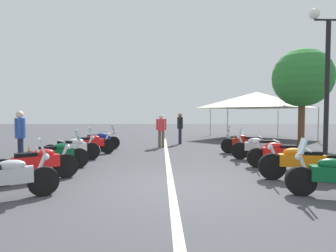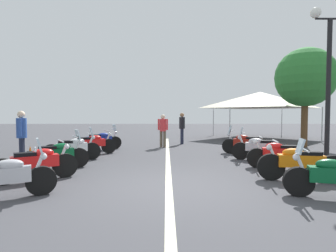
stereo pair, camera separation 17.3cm
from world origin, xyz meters
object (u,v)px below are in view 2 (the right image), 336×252
(motorcycle_left_row_2, at_px, (57,155))
(street_lamp_twin_globe, at_px, (329,59))
(motorcycle_left_row_0, at_px, (1,177))
(motorcycle_left_row_5, at_px, (100,140))
(motorcycle_right_row_2, at_px, (280,154))
(event_tent, at_px, (260,100))
(motorcycle_right_row_3, at_px, (260,148))
(traffic_cone_2, at_px, (287,152))
(bystander_1, at_px, (182,126))
(bystander_0, at_px, (22,133))
(motorcycle_left_row_4, at_px, (91,144))
(motorcycle_left_row_3, at_px, (73,148))
(motorcycle_right_row_4, at_px, (246,143))
(traffic_cone_1, at_px, (30,155))
(bystander_2, at_px, (163,128))
(roadside_tree_0, at_px, (305,78))
(motorcycle_right_row_1, at_px, (300,163))
(motorcycle_left_row_1, at_px, (36,163))

(motorcycle_left_row_2, xyz_separation_m, street_lamp_twin_globe, (0.19, -8.31, 2.90))
(motorcycle_left_row_0, distance_m, motorcycle_left_row_5, 7.33)
(motorcycle_right_row_2, bearing_deg, event_tent, -94.60)
(motorcycle_right_row_3, relative_size, traffic_cone_2, 3.22)
(motorcycle_right_row_2, bearing_deg, traffic_cone_2, -110.05)
(street_lamp_twin_globe, height_order, bystander_1, street_lamp_twin_globe)
(motorcycle_right_row_2, xyz_separation_m, street_lamp_twin_globe, (0.07, -1.49, 2.91))
(motorcycle_right_row_3, height_order, bystander_0, bystander_0)
(motorcycle_left_row_4, height_order, street_lamp_twin_globe, street_lamp_twin_globe)
(street_lamp_twin_globe, bearing_deg, motorcycle_left_row_3, 80.91)
(motorcycle_left_row_0, distance_m, bystander_1, 10.53)
(motorcycle_left_row_0, distance_m, event_tent, 16.25)
(motorcycle_left_row_5, distance_m, bystander_0, 4.04)
(motorcycle_right_row_4, height_order, traffic_cone_1, motorcycle_right_row_4)
(bystander_2, relative_size, roadside_tree_0, 0.33)
(motorcycle_left_row_4, bearing_deg, motorcycle_left_row_2, -124.06)
(motorcycle_right_row_3, relative_size, street_lamp_twin_globe, 0.40)
(motorcycle_right_row_2, height_order, traffic_cone_2, motorcycle_right_row_2)
(motorcycle_left_row_5, height_order, motorcycle_right_row_4, motorcycle_right_row_4)
(motorcycle_left_row_5, bearing_deg, motorcycle_right_row_1, -69.80)
(motorcycle_left_row_1, height_order, traffic_cone_2, motorcycle_left_row_1)
(motorcycle_left_row_2, distance_m, motorcycle_left_row_4, 2.96)
(street_lamp_twin_globe, bearing_deg, motorcycle_left_row_5, 62.00)
(motorcycle_right_row_4, distance_m, roadside_tree_0, 5.36)
(motorcycle_left_row_0, height_order, motorcycle_left_row_3, motorcycle_left_row_3)
(motorcycle_right_row_1, bearing_deg, bystander_1, -62.60)
(motorcycle_left_row_4, xyz_separation_m, motorcycle_right_row_3, (-1.44, -6.51, 0.01))
(motorcycle_left_row_1, distance_m, traffic_cone_1, 2.68)
(motorcycle_left_row_4, xyz_separation_m, street_lamp_twin_globe, (-2.77, -8.11, 2.91))
(motorcycle_right_row_2, bearing_deg, motorcycle_left_row_0, 35.24)
(street_lamp_twin_globe, relative_size, roadside_tree_0, 0.98)
(motorcycle_left_row_0, bearing_deg, motorcycle_left_row_2, 64.55)
(motorcycle_left_row_4, bearing_deg, bystander_0, -160.02)
(motorcycle_left_row_0, distance_m, motorcycle_right_row_1, 6.72)
(motorcycle_right_row_1, height_order, roadside_tree_0, roadside_tree_0)
(motorcycle_left_row_2, distance_m, traffic_cone_2, 7.88)
(motorcycle_left_row_2, height_order, bystander_1, bystander_1)
(motorcycle_right_row_1, xyz_separation_m, traffic_cone_1, (2.41, 7.95, -0.18))
(motorcycle_left_row_4, height_order, bystander_1, bystander_1)
(motorcycle_left_row_2, distance_m, motorcycle_right_row_1, 6.81)
(motorcycle_left_row_0, bearing_deg, bystander_0, 86.21)
(motorcycle_right_row_2, height_order, motorcycle_right_row_3, motorcycle_right_row_3)
(bystander_1, height_order, event_tent, event_tent)
(motorcycle_right_row_2, xyz_separation_m, motorcycle_right_row_3, (1.40, 0.10, 0.02))
(motorcycle_right_row_2, distance_m, bystander_1, 7.24)
(motorcycle_left_row_4, bearing_deg, motorcycle_left_row_1, -122.23)
(motorcycle_left_row_4, distance_m, motorcycle_right_row_1, 7.81)
(motorcycle_left_row_5, xyz_separation_m, motorcycle_right_row_1, (-5.93, -6.46, 0.01))
(street_lamp_twin_globe, bearing_deg, motorcycle_left_row_4, 71.13)
(motorcycle_right_row_1, height_order, motorcycle_right_row_4, motorcycle_right_row_4)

